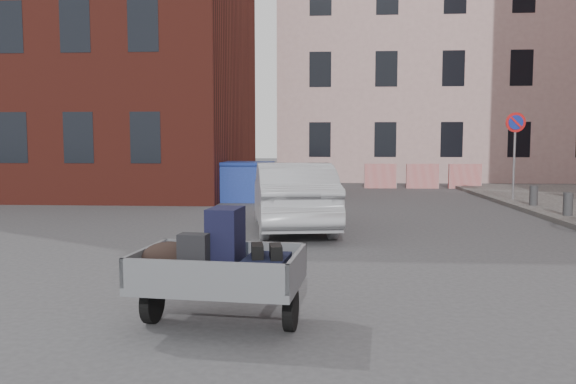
{
  "coord_description": "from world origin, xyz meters",
  "views": [
    {
      "loc": [
        0.18,
        -8.07,
        1.84
      ],
      "look_at": [
        -0.36,
        0.41,
        1.1
      ],
      "focal_mm": 35.0,
      "sensor_mm": 36.0,
      "label": 1
    }
  ],
  "objects": [
    {
      "name": "ground",
      "position": [
        0.0,
        0.0,
        0.0
      ],
      "size": [
        120.0,
        120.0,
        0.0
      ],
      "primitive_type": "plane",
      "color": "#38383A",
      "rests_on": "ground"
    },
    {
      "name": "building_brick",
      "position": [
        -9.0,
        13.0,
        7.0
      ],
      "size": [
        12.0,
        10.0,
        14.0
      ],
      "primitive_type": "cube",
      "color": "#591E16",
      "rests_on": "ground"
    },
    {
      "name": "building_pink",
      "position": [
        6.0,
        22.0,
        7.0
      ],
      "size": [
        16.0,
        8.0,
        14.0
      ],
      "primitive_type": "cube",
      "color": "#BB9390",
      "rests_on": "ground"
    },
    {
      "name": "no_parking_sign",
      "position": [
        6.0,
        9.48,
        2.01
      ],
      "size": [
        0.6,
        0.09,
        2.65
      ],
      "color": "gray",
      "rests_on": "sidewalk"
    },
    {
      "name": "barriers",
      "position": [
        4.2,
        15.0,
        0.5
      ],
      "size": [
        4.7,
        0.18,
        1.0
      ],
      "color": "red",
      "rests_on": "ground"
    },
    {
      "name": "trailer",
      "position": [
        -0.86,
        -2.62,
        0.61
      ],
      "size": [
        1.71,
        1.88,
        1.2
      ],
      "rotation": [
        0.0,
        0.0,
        -0.11
      ],
      "color": "black",
      "rests_on": "ground"
    },
    {
      "name": "dumpster",
      "position": [
        -2.9,
        9.64,
        0.63
      ],
      "size": [
        3.02,
        1.63,
        1.25
      ],
      "rotation": [
        0.0,
        0.0,
        0.03
      ],
      "color": "#213A9E",
      "rests_on": "ground"
    },
    {
      "name": "silver_car",
      "position": [
        -0.49,
        3.88,
        0.72
      ],
      "size": [
        2.16,
        4.52,
        1.43
      ],
      "primitive_type": "imported",
      "rotation": [
        0.0,
        0.0,
        3.3
      ],
      "color": "#A1A3A9",
      "rests_on": "ground"
    }
  ]
}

